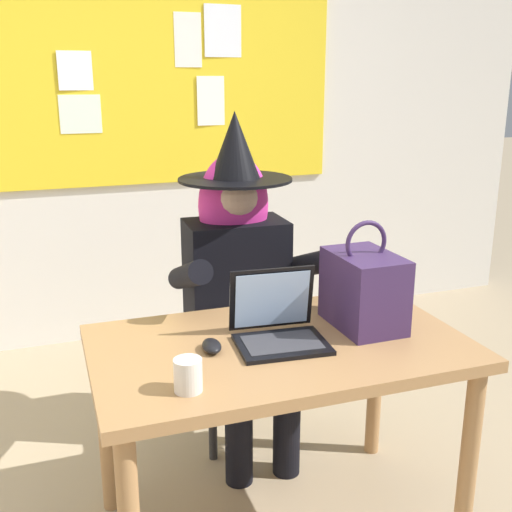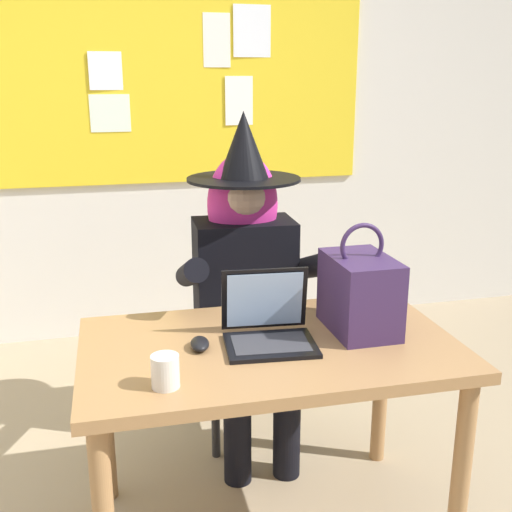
# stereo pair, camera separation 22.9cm
# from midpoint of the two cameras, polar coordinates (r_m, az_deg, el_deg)

# --- Properties ---
(wall_back_bulletin) EXTENTS (5.36, 2.16, 2.80)m
(wall_back_bulletin) POSITION_cam_midpoint_polar(r_m,az_deg,el_deg) (3.78, -12.93, 13.52)
(wall_back_bulletin) COLOR silver
(wall_back_bulletin) RESTS_ON ground
(desk_main) EXTENTS (1.24, 0.75, 0.72)m
(desk_main) POSITION_cam_midpoint_polar(r_m,az_deg,el_deg) (2.10, -0.98, -10.37)
(desk_main) COLOR #A37547
(desk_main) RESTS_ON ground
(chair_at_desk) EXTENTS (0.42, 0.42, 0.91)m
(chair_at_desk) POSITION_cam_midpoint_polar(r_m,az_deg,el_deg) (2.80, -4.54, -5.90)
(chair_at_desk) COLOR #2D3347
(chair_at_desk) RESTS_ON ground
(person_costumed) EXTENTS (0.61, 0.71, 1.43)m
(person_costumed) POSITION_cam_midpoint_polar(r_m,az_deg,el_deg) (2.59, -4.01, -1.02)
(person_costumed) COLOR black
(person_costumed) RESTS_ON ground
(laptop) EXTENTS (0.31, 0.28, 0.23)m
(laptop) POSITION_cam_midpoint_polar(r_m,az_deg,el_deg) (2.05, -1.18, -6.51)
(laptop) COLOR black
(laptop) RESTS_ON desk_main
(computer_mouse) EXTENTS (0.07, 0.11, 0.03)m
(computer_mouse) POSITION_cam_midpoint_polar(r_m,az_deg,el_deg) (2.00, -7.40, -8.26)
(computer_mouse) COLOR black
(computer_mouse) RESTS_ON desk_main
(handbag) EXTENTS (0.20, 0.30, 0.38)m
(handbag) POSITION_cam_midpoint_polar(r_m,az_deg,el_deg) (2.16, 6.90, -3.10)
(handbag) COLOR #38234C
(handbag) RESTS_ON desk_main
(coffee_mug) EXTENTS (0.08, 0.08, 0.09)m
(coffee_mug) POSITION_cam_midpoint_polar(r_m,az_deg,el_deg) (1.76, -10.04, -10.81)
(coffee_mug) COLOR silver
(coffee_mug) RESTS_ON desk_main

